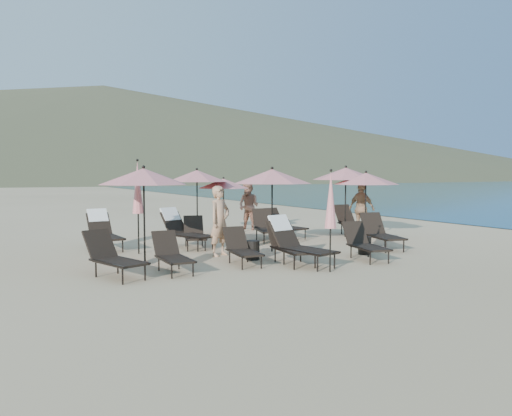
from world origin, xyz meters
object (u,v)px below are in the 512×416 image
lounger_2 (242,248)px  lounger_11 (353,221)px  lounger_0 (113,256)px  umbrella_open_3 (197,176)px  lounger_5 (381,232)px  lounger_12 (290,245)px  umbrella_open_2 (366,179)px  side_table_0 (253,250)px  lounger_1 (172,254)px  lounger_4 (364,243)px  beachgoer_b (249,206)px  lounger_7 (195,233)px  side_table_1 (365,245)px  lounger_9 (267,226)px  umbrella_open_0 (144,177)px  lounger_6 (103,230)px  beachgoer_a (220,221)px  umbrella_open_1 (272,176)px  umbrella_closed_0 (331,201)px  lounger_8 (184,229)px  beachgoer_c (362,209)px  umbrella_open_4 (224,183)px  umbrella_closed_1 (138,188)px  lounger_3 (297,242)px  lounger_10 (283,224)px  umbrella_open_5 (346,174)px

lounger_2 → lounger_11: 7.03m
lounger_0 → umbrella_open_3: bearing=35.1°
lounger_5 → lounger_12: 3.74m
umbrella_open_2 → side_table_0: size_ratio=4.67×
lounger_1 → lounger_4: size_ratio=0.90×
lounger_5 → beachgoer_b: (-1.12, 6.12, 0.46)m
lounger_7 → side_table_1: bearing=-25.4°
lounger_9 → umbrella_open_0: size_ratio=0.78×
lounger_6 → lounger_7: 2.65m
lounger_4 → lounger_9: size_ratio=0.90×
lounger_2 → beachgoer_a: bearing=95.1°
umbrella_open_1 → umbrella_closed_0: 3.23m
lounger_5 → umbrella_closed_0: size_ratio=0.81×
lounger_11 → umbrella_open_0: bearing=-161.2°
lounger_8 → beachgoer_c: 6.64m
lounger_2 → side_table_1: (3.62, -0.32, -0.16)m
lounger_0 → lounger_11: bearing=1.8°
lounger_11 → side_table_0: 6.37m
side_table_0 → side_table_1: side_table_0 is taller
umbrella_open_4 → beachgoer_a: (-2.21, -4.40, -0.90)m
umbrella_closed_0 → umbrella_closed_1: umbrella_closed_1 is taller
lounger_8 → umbrella_closed_1: bearing=-178.7°
umbrella_closed_1 → lounger_0: bearing=-115.9°
lounger_4 → lounger_2: bearing=176.2°
lounger_1 → beachgoer_a: (1.87, 1.47, 0.53)m
lounger_1 → beachgoer_c: 8.77m
lounger_11 → umbrella_open_1: bearing=-150.3°
lounger_2 → umbrella_open_3: umbrella_open_3 is taller
side_table_0 → umbrella_open_1: bearing=39.3°
umbrella_open_1 → umbrella_closed_1: size_ratio=0.92×
beachgoer_b → umbrella_closed_0: bearing=-43.0°
lounger_0 → umbrella_open_1: (4.75, 1.34, 1.67)m
lounger_5 → side_table_1: size_ratio=3.83×
lounger_3 → lounger_11: bearing=27.9°
lounger_12 → beachgoer_b: 7.31m
beachgoer_c → side_table_1: bearing=130.7°
lounger_7 → umbrella_closed_0: size_ratio=0.73×
umbrella_open_0 → beachgoer_c: size_ratio=1.28×
umbrella_open_0 → umbrella_open_3: bearing=52.5°
umbrella_open_0 → beachgoer_b: bearing=41.0°
lounger_10 → umbrella_open_0: (-5.52, -2.23, 1.67)m
umbrella_open_3 → lounger_3: bearing=-89.5°
lounger_8 → side_table_0: size_ratio=4.01×
umbrella_open_5 → lounger_10: bearing=156.4°
lounger_7 → beachgoer_c: (6.36, -0.11, 0.52)m
umbrella_open_0 → umbrella_open_2: umbrella_open_0 is taller
lounger_4 → umbrella_open_1: bearing=134.8°
lounger_7 → umbrella_open_5: (5.53, -0.22, 1.77)m
lounger_3 → umbrella_closed_0: 1.57m
lounger_6 → side_table_0: 4.76m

